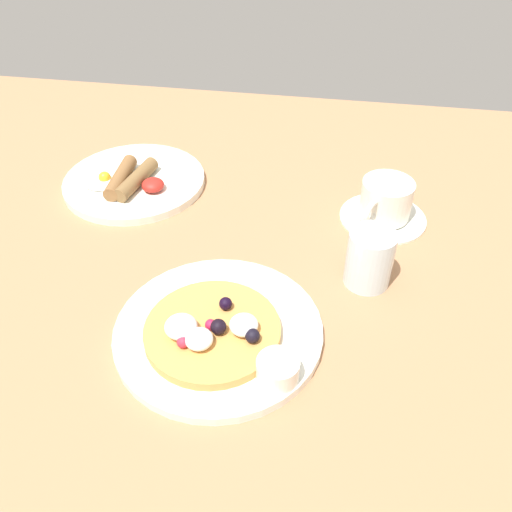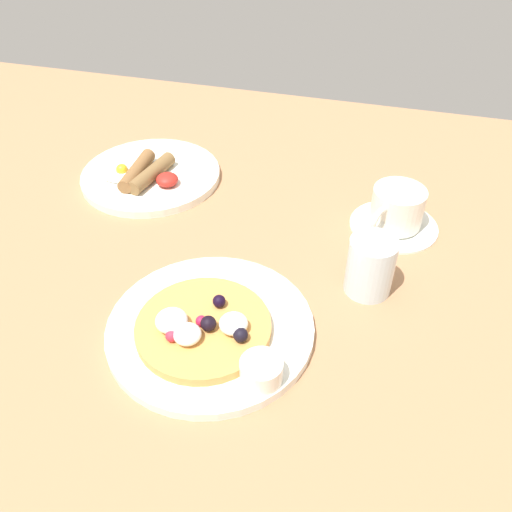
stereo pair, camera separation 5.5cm
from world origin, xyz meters
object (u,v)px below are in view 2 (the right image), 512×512
Objects in this scene: breakfast_plate at (151,175)px; coffee_cup at (397,207)px; coffee_saucer at (394,225)px; pancake_plate at (211,328)px; water_glass at (371,266)px; syrup_ramekin at (261,371)px.

breakfast_plate is 2.29× the size of coffee_cup.
coffee_cup is (-0.08, -0.15, 3.44)cm from coffee_saucer.
pancake_plate is 3.17× the size of water_glass.
water_glass is (39.03, -17.71, 3.33)cm from breakfast_plate.
water_glass is at bearing 35.97° from pancake_plate.
coffee_saucer is at bearing -3.98° from breakfast_plate.
breakfast_plate is 1.77× the size of coffee_saucer.
breakfast_plate is 41.59cm from coffee_cup.
coffee_cup reaches higher than pancake_plate.
syrup_ramekin is 0.20× the size of breakfast_plate.
breakfast_plate is at bearing 128.80° from syrup_ramekin.
breakfast_plate is at bearing 155.59° from water_glass.
water_glass is at bearing -99.23° from coffee_saucer.
syrup_ramekin is 21.25cm from water_glass.
coffee_saucer is 1.67× the size of water_glass.
coffee_cup reaches higher than breakfast_plate.
pancake_plate is 37.26cm from breakfast_plate.
syrup_ramekin is at bearing -51.20° from breakfast_plate.
syrup_ramekin is at bearing -37.16° from pancake_plate.
breakfast_plate is at bearing 175.80° from coffee_cup.
breakfast_plate is 2.95× the size of water_glass.
pancake_plate is 1.90× the size of coffee_saucer.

